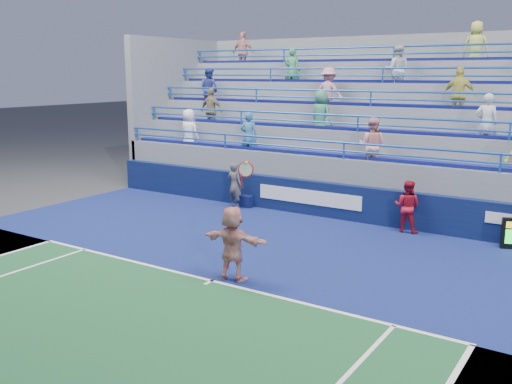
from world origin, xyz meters
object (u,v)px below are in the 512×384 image
Objects in this scene: judge_chair at (247,200)px; ball_girl at (407,206)px; line_judge at (235,185)px; tennis_player at (233,243)px.

ball_girl is (5.51, -0.10, 0.53)m from judge_chair.
line_judge is 1.02× the size of ball_girl.
line_judge reaches higher than ball_girl.
tennis_player is (3.59, -5.89, 0.61)m from judge_chair.
line_judge is (-0.29, -0.32, 0.54)m from judge_chair.
judge_chair is 0.46× the size of line_judge.
tennis_player is 6.79m from line_judge.
line_judge is 5.81m from ball_girl.
ball_girl is at bearing -1.04° from judge_chair.
judge_chair is at bearing 121.33° from tennis_player.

